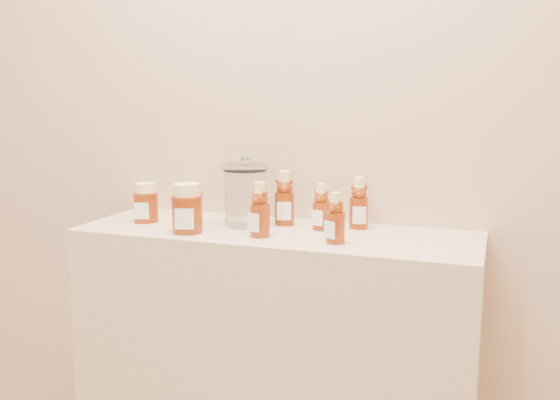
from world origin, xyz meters
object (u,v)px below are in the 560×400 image
at_px(display_table, 276,372).
at_px(honey_jar_left, 146,202).
at_px(bear_bottle_back_left, 284,194).
at_px(glass_canister, 245,192).
at_px(bear_bottle_front_left, 260,206).

height_order(display_table, honey_jar_left, honey_jar_left).
xyz_separation_m(bear_bottle_back_left, honey_jar_left, (-0.43, -0.11, -0.03)).
xyz_separation_m(bear_bottle_back_left, glass_canister, (-0.11, -0.05, 0.01)).
bearing_deg(glass_canister, honey_jar_left, -170.77).
relative_size(display_table, honey_jar_left, 9.60).
bearing_deg(display_table, bear_bottle_back_left, 92.70).
bearing_deg(bear_bottle_front_left, display_table, 96.33).
xyz_separation_m(bear_bottle_back_left, bear_bottle_front_left, (-0.01, -0.18, -0.01)).
height_order(bear_bottle_front_left, glass_canister, glass_canister).
bearing_deg(bear_bottle_back_left, bear_bottle_front_left, -111.73).
distance_m(display_table, honey_jar_left, 0.67).
xyz_separation_m(display_table, glass_canister, (-0.11, 0.04, 0.56)).
bearing_deg(bear_bottle_front_left, glass_canister, 145.54).
xyz_separation_m(display_table, bear_bottle_back_left, (-0.00, 0.09, 0.55)).
bearing_deg(bear_bottle_front_left, honey_jar_left, -172.24).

